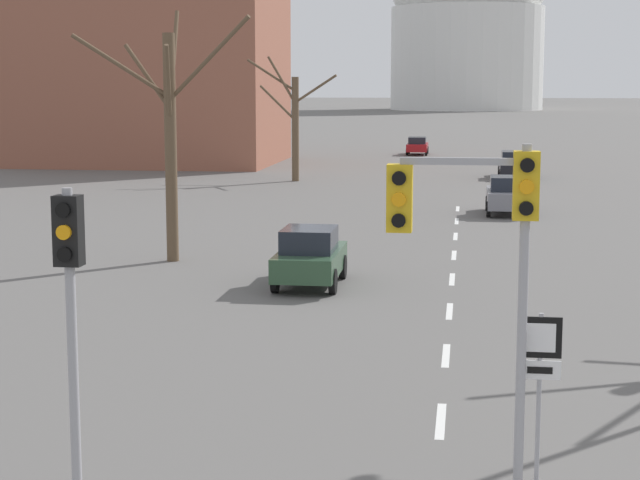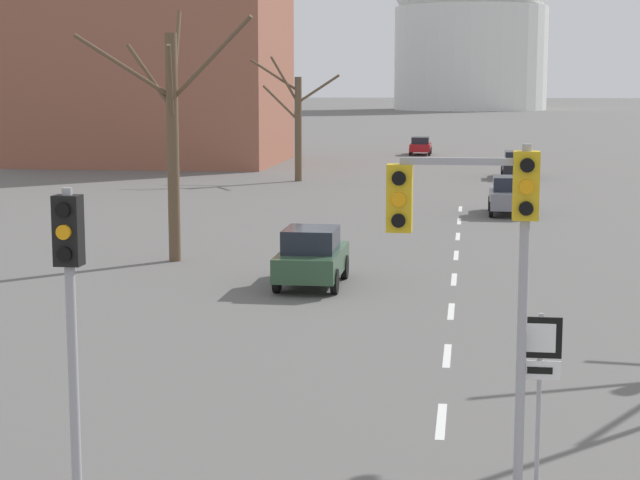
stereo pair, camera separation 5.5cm
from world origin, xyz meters
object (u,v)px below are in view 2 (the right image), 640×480
(sedan_mid_centre, at_px, (312,256))
(sedan_near_left, at_px, (421,146))
(traffic_signal_centre_tall, at_px, (480,229))
(traffic_signal_near_left, at_px, (70,284))
(sedan_near_right, at_px, (516,164))
(sedan_far_left, at_px, (510,195))
(route_sign_post, at_px, (540,368))

(sedan_mid_centre, bearing_deg, sedan_near_left, 89.54)
(traffic_signal_centre_tall, distance_m, sedan_near_left, 71.71)
(traffic_signal_centre_tall, relative_size, sedan_near_left, 1.29)
(traffic_signal_centre_tall, height_order, traffic_signal_near_left, traffic_signal_centre_tall)
(sedan_near_right, bearing_deg, traffic_signal_near_left, -98.84)
(sedan_mid_centre, bearing_deg, traffic_signal_centre_tall, -72.73)
(traffic_signal_near_left, height_order, sedan_near_right, traffic_signal_near_left)
(sedan_near_left, bearing_deg, sedan_near_right, -71.63)
(sedan_near_left, xyz_separation_m, sedan_mid_centre, (-0.45, -56.74, 0.12))
(sedan_near_right, xyz_separation_m, sedan_mid_centre, (-7.24, -36.28, 0.03))
(sedan_near_left, distance_m, sedan_mid_centre, 56.74)
(sedan_far_left, bearing_deg, sedan_mid_centre, -109.23)
(sedan_near_right, distance_m, sedan_mid_centre, 37.00)
(sedan_near_left, height_order, sedan_near_right, sedan_near_right)
(traffic_signal_near_left, height_order, sedan_mid_centre, traffic_signal_near_left)
(sedan_mid_centre, xyz_separation_m, sedan_far_left, (6.21, 17.80, 0.00))
(traffic_signal_near_left, distance_m, route_sign_post, 6.74)
(traffic_signal_near_left, xyz_separation_m, sedan_mid_centre, (0.92, 16.18, -2.22))
(traffic_signal_centre_tall, height_order, sedan_near_right, traffic_signal_centre_tall)
(route_sign_post, xyz_separation_m, sedan_near_right, (1.75, 50.88, -0.89))
(sedan_near_right, bearing_deg, traffic_signal_centre_tall, -92.96)
(sedan_near_left, height_order, sedan_mid_centre, sedan_mid_centre)
(route_sign_post, relative_size, sedan_mid_centre, 0.66)
(traffic_signal_near_left, height_order, sedan_far_left, traffic_signal_near_left)
(sedan_near_right, height_order, sedan_mid_centre, sedan_mid_centre)
(sedan_mid_centre, bearing_deg, sedan_near_right, 78.71)
(traffic_signal_near_left, height_order, route_sign_post, traffic_signal_near_left)
(traffic_signal_centre_tall, relative_size, traffic_signal_near_left, 1.13)
(traffic_signal_centre_tall, distance_m, sedan_far_left, 32.76)
(traffic_signal_near_left, xyz_separation_m, sedan_near_left, (1.37, 72.92, -2.34))
(traffic_signal_centre_tall, xyz_separation_m, sedan_near_left, (-4.15, 71.53, -3.02))
(sedan_near_left, relative_size, sedan_mid_centre, 1.00)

